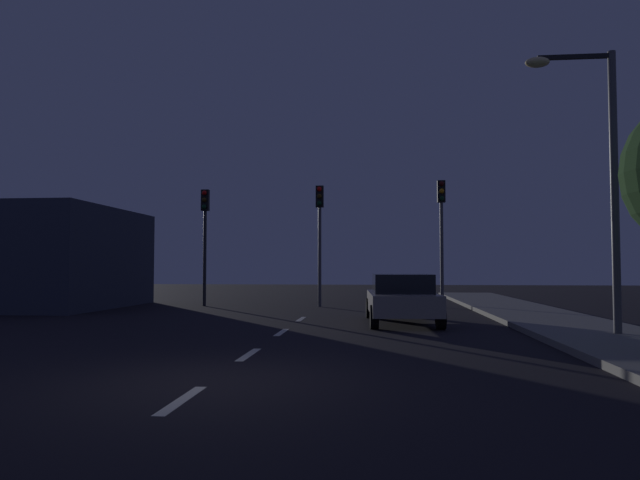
{
  "coord_description": "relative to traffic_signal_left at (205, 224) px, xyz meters",
  "views": [
    {
      "loc": [
        2.41,
        -8.35,
        1.64
      ],
      "look_at": [
        0.07,
        15.7,
        2.76
      ],
      "focal_mm": 33.08,
      "sensor_mm": 36.0,
      "label": 1
    }
  ],
  "objects": [
    {
      "name": "traffic_signal_right",
      "position": [
        9.92,
        0.0,
        0.16
      ],
      "size": [
        0.32,
        0.38,
        5.2
      ],
      "color": "#4C4C51",
      "rests_on": "ground_plane"
    },
    {
      "name": "ground_plane",
      "position": [
        4.89,
        -9.02,
        -3.46
      ],
      "size": [
        80.0,
        80.0,
        0.0
      ],
      "primitive_type": "plane",
      "color": "black"
    },
    {
      "name": "lane_stripe_nearest",
      "position": [
        4.89,
        -17.22,
        -3.46
      ],
      "size": [
        0.16,
        1.6,
        0.01
      ],
      "primitive_type": "cube",
      "color": "silver",
      "rests_on": "ground_plane"
    },
    {
      "name": "street_lamp_right",
      "position": [
        12.35,
        -10.45,
        0.57
      ],
      "size": [
        2.03,
        0.36,
        6.61
      ],
      "color": "#4C4C51",
      "rests_on": "ground_plane"
    },
    {
      "name": "traffic_signal_left",
      "position": [
        0.0,
        0.0,
        0.0
      ],
      "size": [
        0.32,
        0.38,
        4.94
      ],
      "color": "#2D2D30",
      "rests_on": "ground_plane"
    },
    {
      "name": "sidewalk_curb_right",
      "position": [
        12.39,
        -9.02,
        -3.39
      ],
      "size": [
        3.0,
        40.0,
        0.15
      ],
      "primitive_type": "cube",
      "color": "gray",
      "rests_on": "ground_plane"
    },
    {
      "name": "storefront_left",
      "position": [
        -5.84,
        -1.51,
        -1.45
      ],
      "size": [
        5.46,
        7.64,
        4.02
      ],
      "primitive_type": "cube",
      "color": "#333847",
      "rests_on": "ground_plane"
    },
    {
      "name": "car_stopped_ahead",
      "position": [
        8.0,
        -6.95,
        -2.73
      ],
      "size": [
        2.17,
        4.58,
        1.44
      ],
      "color": "gray",
      "rests_on": "ground_plane"
    },
    {
      "name": "lane_stripe_third",
      "position": [
        4.89,
        -9.62,
        -3.46
      ],
      "size": [
        0.16,
        1.6,
        0.01
      ],
      "primitive_type": "cube",
      "color": "silver",
      "rests_on": "ground_plane"
    },
    {
      "name": "traffic_signal_center",
      "position": [
        4.91,
        0.0,
        0.06
      ],
      "size": [
        0.32,
        0.38,
        5.04
      ],
      "color": "#4C4C51",
      "rests_on": "ground_plane"
    },
    {
      "name": "lane_stripe_fourth",
      "position": [
        4.89,
        -5.82,
        -3.46
      ],
      "size": [
        0.16,
        1.6,
        0.01
      ],
      "primitive_type": "cube",
      "color": "silver",
      "rests_on": "ground_plane"
    },
    {
      "name": "lane_stripe_second",
      "position": [
        4.89,
        -13.42,
        -3.46
      ],
      "size": [
        0.16,
        1.6,
        0.01
      ],
      "primitive_type": "cube",
      "color": "silver",
      "rests_on": "ground_plane"
    }
  ]
}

